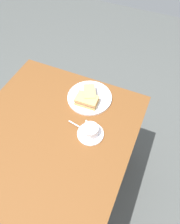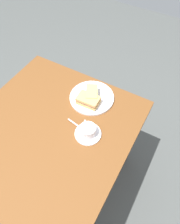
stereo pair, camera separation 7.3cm
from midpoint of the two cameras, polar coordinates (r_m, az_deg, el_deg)
The scene contains 8 objects.
ground_plane at distance 1.83m, azimuth -7.93°, elevation -19.39°, with size 6.00×6.00×0.00m, color #4A4D4B.
dining_table at distance 1.25m, azimuth -11.20°, elevation -10.86°, with size 1.12×0.88×0.75m.
sandwich_plate at distance 1.28m, azimuth 2.13°, elevation 3.88°, with size 0.27×0.27×0.01m, color white.
sandwich_front at distance 1.26m, azimuth 2.17°, elevation 4.88°, with size 0.13×0.11×0.05m.
sandwich_back at distance 1.23m, azimuth 1.23°, elevation 3.14°, with size 0.09×0.13×0.05m.
coffee_saucer at distance 1.13m, azimuth 1.30°, elevation -5.97°, with size 0.14×0.14×0.01m, color white.
coffee_cup at distance 1.11m, azimuth 1.31°, elevation -4.99°, with size 0.09×0.09×0.06m.
spoon at distance 1.15m, azimuth -1.70°, elevation -3.68°, with size 0.03×0.10×0.01m.
Camera 2 is at (-0.32, -0.50, 1.74)m, focal length 33.88 mm.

